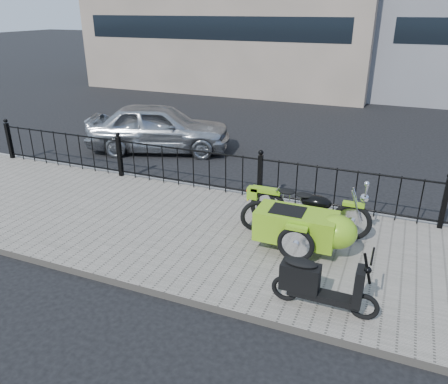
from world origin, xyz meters
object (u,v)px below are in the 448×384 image
at_px(spare_tire, 256,216).
at_px(sedan_car, 159,128).
at_px(motorcycle_sidecar, 309,224).
at_px(scooter, 317,284).

distance_m(spare_tire, sedan_car, 5.71).
bearing_deg(spare_tire, motorcycle_sidecar, -17.20).
distance_m(scooter, spare_tire, 2.32).
distance_m(motorcycle_sidecar, sedan_car, 6.67).
bearing_deg(spare_tire, sedan_car, 137.95).
xyz_separation_m(scooter, sedan_car, (-5.69, 5.62, 0.19)).
bearing_deg(scooter, spare_tire, 129.02).
bearing_deg(sedan_car, motorcycle_sidecar, -147.01).
relative_size(scooter, spare_tire, 2.47).
bearing_deg(motorcycle_sidecar, sedan_car, 141.77).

